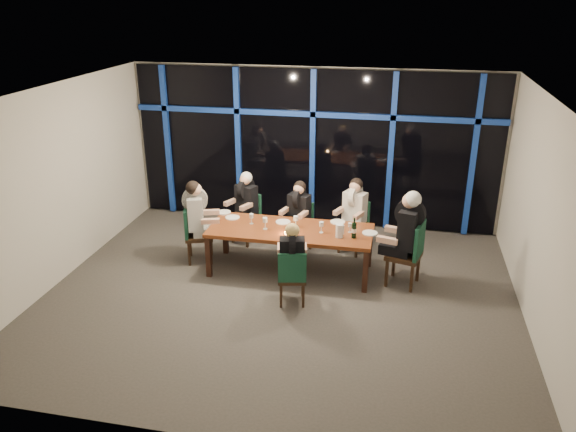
{
  "coord_description": "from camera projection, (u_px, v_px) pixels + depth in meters",
  "views": [
    {
      "loc": [
        1.62,
        -7.22,
        4.29
      ],
      "look_at": [
        0.0,
        0.6,
        1.05
      ],
      "focal_mm": 35.0,
      "sensor_mm": 36.0,
      "label": 1
    }
  ],
  "objects": [
    {
      "name": "plate_end_left",
      "position": [
        232.0,
        217.0,
        9.34
      ],
      "size": [
        0.24,
        0.24,
        0.01
      ],
      "primitive_type": "cylinder",
      "color": "white",
      "rests_on": "dining_table"
    },
    {
      "name": "water_pitcher",
      "position": [
        339.0,
        231.0,
        8.58
      ],
      "size": [
        0.13,
        0.12,
        0.21
      ],
      "rotation": [
        0.0,
        0.0,
        -0.25
      ],
      "color": "white",
      "rests_on": "dining_table"
    },
    {
      "name": "diner_end_left",
      "position": [
        198.0,
        210.0,
        9.22
      ],
      "size": [
        0.66,
        0.57,
        0.94
      ],
      "rotation": [
        0.0,
        0.0,
        1.89
      ],
      "color": "black",
      "rests_on": "ground"
    },
    {
      "name": "plate_far_right",
      "position": [
        338.0,
        222.0,
        9.16
      ],
      "size": [
        0.24,
        0.24,
        0.01
      ],
      "primitive_type": "cylinder",
      "color": "white",
      "rests_on": "dining_table"
    },
    {
      "name": "diner_near_mid",
      "position": [
        292.0,
        251.0,
        7.98
      ],
      "size": [
        0.48,
        0.58,
        0.84
      ],
      "rotation": [
        0.0,
        0.0,
        3.35
      ],
      "color": "black",
      "rests_on": "ground"
    },
    {
      "name": "wine_glass_d",
      "position": [
        251.0,
        216.0,
        9.06
      ],
      "size": [
        0.07,
        0.07,
        0.17
      ],
      "color": "silver",
      "rests_on": "dining_table"
    },
    {
      "name": "diner_far_left",
      "position": [
        245.0,
        197.0,
        9.94
      ],
      "size": [
        0.57,
        0.62,
        0.88
      ],
      "rotation": [
        0.0,
        0.0,
        -0.43
      ],
      "color": "black",
      "rests_on": "ground"
    },
    {
      "name": "plate_far_mid",
      "position": [
        283.0,
        222.0,
        9.16
      ],
      "size": [
        0.24,
        0.24,
        0.01
      ],
      "primitive_type": "cylinder",
      "color": "white",
      "rests_on": "dining_table"
    },
    {
      "name": "plate_far_left",
      "position": [
        224.0,
        212.0,
        9.56
      ],
      "size": [
        0.24,
        0.24,
        0.01
      ],
      "primitive_type": "cylinder",
      "color": "white",
      "rests_on": "dining_table"
    },
    {
      "name": "diner_far_mid",
      "position": [
        298.0,
        206.0,
        9.59
      ],
      "size": [
        0.51,
        0.59,
        0.85
      ],
      "rotation": [
        0.0,
        0.0,
        -0.28
      ],
      "color": "black",
      "rests_on": "ground"
    },
    {
      "name": "plate_end_right",
      "position": [
        370.0,
        233.0,
        8.74
      ],
      "size": [
        0.24,
        0.24,
        0.01
      ],
      "primitive_type": "cylinder",
      "color": "white",
      "rests_on": "dining_table"
    },
    {
      "name": "wine_bottle",
      "position": [
        354.0,
        230.0,
        8.55
      ],
      "size": [
        0.07,
        0.07,
        0.33
      ],
      "rotation": [
        0.0,
        0.0,
        0.29
      ],
      "color": "black",
      "rests_on": "dining_table"
    },
    {
      "name": "tea_light",
      "position": [
        286.0,
        233.0,
        8.72
      ],
      "size": [
        0.06,
        0.06,
        0.03
      ],
      "primitive_type": "cylinder",
      "color": "#FFA94C",
      "rests_on": "dining_table"
    },
    {
      "name": "window_wall",
      "position": [
        314.0,
        146.0,
        10.55
      ],
      "size": [
        6.86,
        0.43,
        2.94
      ],
      "color": "black",
      "rests_on": "ground"
    },
    {
      "name": "wine_glass_b",
      "position": [
        296.0,
        219.0,
        8.93
      ],
      "size": [
        0.07,
        0.07,
        0.19
      ],
      "color": "silver",
      "rests_on": "dining_table"
    },
    {
      "name": "room",
      "position": [
        279.0,
        166.0,
        7.71
      ],
      "size": [
        7.04,
        7.0,
        3.02
      ],
      "color": "#4F4A46",
      "rests_on": "ground"
    },
    {
      "name": "dining_table",
      "position": [
        291.0,
        233.0,
        8.94
      ],
      "size": [
        2.6,
        1.0,
        0.75
      ],
      "color": "brown",
      "rests_on": "ground"
    },
    {
      "name": "diner_end_right",
      "position": [
        407.0,
        225.0,
        8.42
      ],
      "size": [
        0.71,
        0.6,
        1.03
      ],
      "rotation": [
        0.0,
        0.0,
        4.46
      ],
      "color": "black",
      "rests_on": "ground"
    },
    {
      "name": "chair_end_right",
      "position": [
        410.0,
        251.0,
        8.54
      ],
      "size": [
        0.59,
        0.59,
        1.05
      ],
      "rotation": [
        0.0,
        0.0,
        4.46
      ],
      "color": "black",
      "rests_on": "ground"
    },
    {
      "name": "wine_glass_e",
      "position": [
        350.0,
        226.0,
        8.75
      ],
      "size": [
        0.06,
        0.06,
        0.16
      ],
      "color": "white",
      "rests_on": "dining_table"
    },
    {
      "name": "plate_near_mid",
      "position": [
        292.0,
        239.0,
        8.53
      ],
      "size": [
        0.24,
        0.24,
        0.01
      ],
      "primitive_type": "cylinder",
      "color": "white",
      "rests_on": "dining_table"
    },
    {
      "name": "chair_end_left",
      "position": [
        194.0,
        231.0,
        9.36
      ],
      "size": [
        0.57,
        0.57,
        0.97
      ],
      "rotation": [
        0.0,
        0.0,
        1.89
      ],
      "color": "black",
      "rests_on": "ground"
    },
    {
      "name": "wine_glass_a",
      "position": [
        265.0,
        221.0,
        8.86
      ],
      "size": [
        0.08,
        0.08,
        0.19
      ],
      "color": "silver",
      "rests_on": "dining_table"
    },
    {
      "name": "chair_near_mid",
      "position": [
        292.0,
        275.0,
        8.04
      ],
      "size": [
        0.48,
        0.48,
        0.87
      ],
      "rotation": [
        0.0,
        0.0,
        3.35
      ],
      "color": "black",
      "rests_on": "ground"
    },
    {
      "name": "chair_far_mid",
      "position": [
        300.0,
        224.0,
        9.79
      ],
      "size": [
        0.5,
        0.5,
        0.87
      ],
      "rotation": [
        0.0,
        0.0,
        -0.28
      ],
      "color": "black",
      "rests_on": "ground"
    },
    {
      "name": "wine_glass_c",
      "position": [
        321.0,
        225.0,
        8.73
      ],
      "size": [
        0.07,
        0.07,
        0.18
      ],
      "color": "silver",
      "rests_on": "dining_table"
    },
    {
      "name": "chair_far_right",
      "position": [
        355.0,
        223.0,
        9.75
      ],
      "size": [
        0.55,
        0.55,
        0.91
      ],
      "rotation": [
        0.0,
        0.0,
        -0.39
      ],
      "color": "black",
      "rests_on": "ground"
    },
    {
      "name": "diner_far_right",
      "position": [
        354.0,
        205.0,
        9.55
      ],
      "size": [
        0.56,
        0.63,
        0.89
      ],
      "rotation": [
        0.0,
        0.0,
        -0.39
      ],
      "color": "silver",
      "rests_on": "ground"
    },
    {
      "name": "chair_far_left",
      "position": [
        248.0,
        215.0,
        10.13
      ],
      "size": [
        0.55,
        0.55,
        0.9
      ],
      "rotation": [
        0.0,
        0.0,
        -0.43
      ],
      "color": "black",
      "rests_on": "ground"
    }
  ]
}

